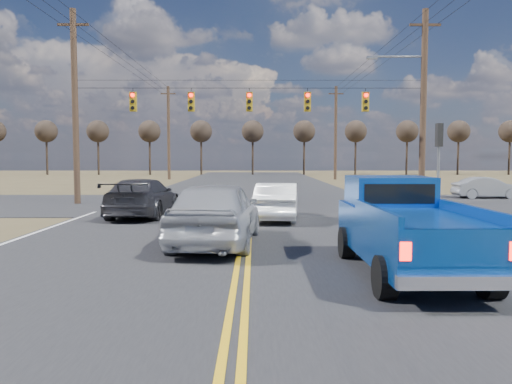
{
  "coord_description": "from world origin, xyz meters",
  "views": [
    {
      "loc": [
        0.27,
        -7.99,
        2.48
      ],
      "look_at": [
        0.31,
        5.72,
        1.5
      ],
      "focal_mm": 35.0,
      "sensor_mm": 36.0,
      "label": 1
    }
  ],
  "objects_px": {
    "cross_car_east_near": "(487,188)",
    "silver_suv": "(216,212)",
    "pickup_truck": "(405,228)",
    "black_suv": "(204,222)",
    "white_car_queue": "(277,201)",
    "dgrey_car_queue": "(143,198)"
  },
  "relations": [
    {
      "from": "pickup_truck",
      "to": "silver_suv",
      "type": "height_order",
      "value": "pickup_truck"
    },
    {
      "from": "pickup_truck",
      "to": "cross_car_east_near",
      "type": "bearing_deg",
      "value": 60.46
    },
    {
      "from": "black_suv",
      "to": "silver_suv",
      "type": "bearing_deg",
      "value": 129.84
    },
    {
      "from": "silver_suv",
      "to": "cross_car_east_near",
      "type": "bearing_deg",
      "value": -129.28
    },
    {
      "from": "silver_suv",
      "to": "black_suv",
      "type": "relative_size",
      "value": 1.23
    },
    {
      "from": "silver_suv",
      "to": "white_car_queue",
      "type": "bearing_deg",
      "value": -104.81
    },
    {
      "from": "dgrey_car_queue",
      "to": "cross_car_east_near",
      "type": "distance_m",
      "value": 20.39
    },
    {
      "from": "white_car_queue",
      "to": "dgrey_car_queue",
      "type": "relative_size",
      "value": 0.81
    },
    {
      "from": "black_suv",
      "to": "dgrey_car_queue",
      "type": "distance_m",
      "value": 7.13
    },
    {
      "from": "cross_car_east_near",
      "to": "silver_suv",
      "type": "bearing_deg",
      "value": 136.44
    },
    {
      "from": "pickup_truck",
      "to": "cross_car_east_near",
      "type": "relative_size",
      "value": 1.4
    },
    {
      "from": "white_car_queue",
      "to": "dgrey_car_queue",
      "type": "xyz_separation_m",
      "value": [
        -5.51,
        1.13,
        0.06
      ]
    },
    {
      "from": "silver_suv",
      "to": "black_suv",
      "type": "distance_m",
      "value": 0.63
    },
    {
      "from": "silver_suv",
      "to": "cross_car_east_near",
      "type": "height_order",
      "value": "silver_suv"
    },
    {
      "from": "black_suv",
      "to": "cross_car_east_near",
      "type": "height_order",
      "value": "cross_car_east_near"
    },
    {
      "from": "pickup_truck",
      "to": "dgrey_car_queue",
      "type": "height_order",
      "value": "pickup_truck"
    },
    {
      "from": "silver_suv",
      "to": "black_suv",
      "type": "xyz_separation_m",
      "value": [
        -0.39,
        0.39,
        -0.31
      ]
    },
    {
      "from": "white_car_queue",
      "to": "pickup_truck",
      "type": "bearing_deg",
      "value": 109.54
    },
    {
      "from": "silver_suv",
      "to": "white_car_queue",
      "type": "xyz_separation_m",
      "value": [
        1.95,
        5.63,
        -0.2
      ]
    },
    {
      "from": "white_car_queue",
      "to": "cross_car_east_near",
      "type": "xyz_separation_m",
      "value": [
        12.87,
        9.95,
        -0.09
      ]
    },
    {
      "from": "black_suv",
      "to": "cross_car_east_near",
      "type": "relative_size",
      "value": 1.15
    },
    {
      "from": "silver_suv",
      "to": "dgrey_car_queue",
      "type": "distance_m",
      "value": 7.65
    }
  ]
}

